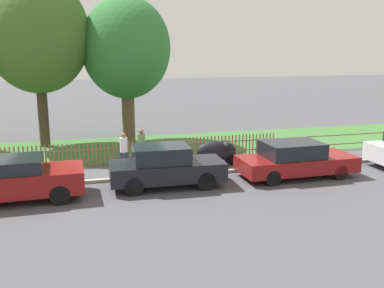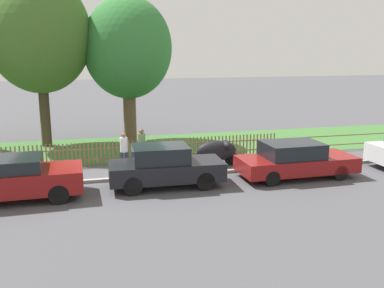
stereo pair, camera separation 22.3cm
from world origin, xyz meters
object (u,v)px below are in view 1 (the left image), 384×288
tree_mid_park (126,49)px  pedestrian_by_lamp (141,145)px  covered_motorcycle (217,151)px  parked_car_navy_estate (165,166)px  parked_car_red_compact (295,159)px  parked_car_black_saloon (17,179)px  tree_behind_motorcycle (37,34)px  pedestrian_near_fence (124,149)px

tree_mid_park → pedestrian_by_lamp: bearing=-90.8°
covered_motorcycle → pedestrian_by_lamp: pedestrian_by_lamp is taller
parked_car_navy_estate → pedestrian_by_lamp: bearing=99.3°
parked_car_navy_estate → parked_car_red_compact: bearing=0.9°
parked_car_black_saloon → parked_car_red_compact: bearing=-0.7°
parked_car_navy_estate → tree_behind_motorcycle: tree_behind_motorcycle is taller
tree_mid_park → pedestrian_near_fence: (-0.86, -5.61, -4.07)m
pedestrian_by_lamp → covered_motorcycle: bearing=-134.0°
tree_mid_park → pedestrian_by_lamp: size_ratio=4.73×
parked_car_red_compact → tree_behind_motorcycle: tree_behind_motorcycle is taller
covered_motorcycle → pedestrian_near_fence: 3.96m
tree_behind_motorcycle → pedestrian_near_fence: tree_behind_motorcycle is taller
parked_car_black_saloon → covered_motorcycle: 8.11m
covered_motorcycle → pedestrian_near_fence: pedestrian_near_fence is taller
parked_car_red_compact → tree_mid_park: (-5.50, 8.35, 4.26)m
covered_motorcycle → tree_mid_park: tree_mid_park is taller
tree_behind_motorcycle → pedestrian_near_fence: bearing=-57.8°
parked_car_red_compact → pedestrian_near_fence: pedestrian_near_fence is taller
parked_car_navy_estate → parked_car_red_compact: size_ratio=0.90×
parked_car_navy_estate → tree_mid_park: bearing=94.1°
pedestrian_by_lamp → pedestrian_near_fence: bearing=91.1°
tree_behind_motorcycle → pedestrian_by_lamp: (4.27, -5.08, -4.72)m
parked_car_red_compact → pedestrian_by_lamp: 6.42m
parked_car_black_saloon → tree_mid_park: 10.54m
tree_mid_park → pedestrian_near_fence: size_ratio=4.87×
parked_car_black_saloon → tree_mid_park: bearing=59.9°
parked_car_black_saloon → tree_behind_motorcycle: size_ratio=0.49×
parked_car_black_saloon → tree_mid_park: size_ratio=0.55×
parked_car_black_saloon → parked_car_navy_estate: parked_car_navy_estate is taller
tree_behind_motorcycle → tree_mid_park: size_ratio=1.12×
parked_car_red_compact → tree_mid_park: size_ratio=0.60×
parked_car_red_compact → tree_behind_motorcycle: size_ratio=0.54×
parked_car_navy_estate → parked_car_red_compact: parked_car_navy_estate is taller
covered_motorcycle → pedestrian_by_lamp: 3.27m
pedestrian_near_fence → covered_motorcycle: bearing=169.6°
pedestrian_by_lamp → parked_car_red_compact: bearing=-148.5°
parked_car_navy_estate → tree_mid_park: size_ratio=0.54×
parked_car_red_compact → tree_mid_park: bearing=122.6°
covered_motorcycle → pedestrian_near_fence: (-3.94, 0.41, 0.22)m
parked_car_red_compact → pedestrian_by_lamp: pedestrian_by_lamp is taller
covered_motorcycle → tree_behind_motorcycle: tree_behind_motorcycle is taller
pedestrian_by_lamp → parked_car_black_saloon: bearing=97.1°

